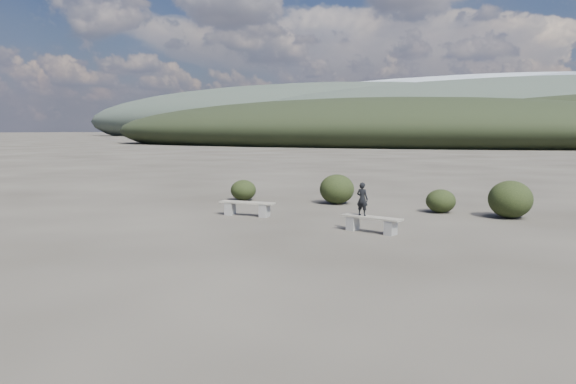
% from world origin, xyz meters
% --- Properties ---
extents(ground, '(1200.00, 1200.00, 0.00)m').
position_xyz_m(ground, '(0.00, 0.00, 0.00)').
color(ground, '#312C26').
rests_on(ground, ground).
extents(bench_left, '(1.90, 0.49, 0.47)m').
position_xyz_m(bench_left, '(-3.16, 5.46, 0.29)').
color(bench_left, gray).
rests_on(bench_left, ground).
extents(bench_right, '(1.82, 0.78, 0.45)m').
position_xyz_m(bench_right, '(1.42, 4.23, 0.27)').
color(bench_right, gray).
rests_on(bench_right, ground).
extents(seated_person, '(0.38, 0.28, 0.93)m').
position_xyz_m(seated_person, '(1.13, 4.30, 0.91)').
color(seated_person, black).
rests_on(seated_person, bench_right).
extents(shrub_a, '(1.02, 1.02, 0.83)m').
position_xyz_m(shrub_a, '(-5.27, 9.01, 0.42)').
color(shrub_a, black).
rests_on(shrub_a, ground).
extents(shrub_b, '(1.32, 1.32, 1.13)m').
position_xyz_m(shrub_b, '(-1.50, 9.58, 0.57)').
color(shrub_b, black).
rests_on(shrub_b, ground).
extents(shrub_c, '(1.01, 1.01, 0.81)m').
position_xyz_m(shrub_c, '(2.52, 8.87, 0.40)').
color(shrub_c, black).
rests_on(shrub_c, ground).
extents(shrub_d, '(1.38, 1.38, 1.21)m').
position_xyz_m(shrub_d, '(4.74, 8.59, 0.60)').
color(shrub_d, black).
rests_on(shrub_d, ground).
extents(mountain_ridges, '(500.00, 400.00, 56.00)m').
position_xyz_m(mountain_ridges, '(-7.48, 339.06, 10.84)').
color(mountain_ridges, black).
rests_on(mountain_ridges, ground).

